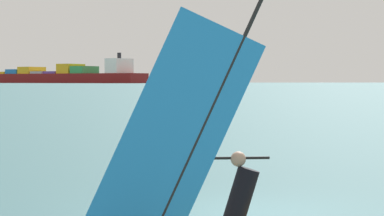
# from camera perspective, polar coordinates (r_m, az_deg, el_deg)

# --- Properties ---
(ground_plane) EXTENTS (4000.00, 4000.00, 0.00)m
(ground_plane) POSITION_cam_1_polar(r_m,az_deg,el_deg) (13.28, 4.57, -8.37)
(ground_plane) COLOR #386066
(windsurfer) EXTENTS (3.98, 0.88, 4.02)m
(windsurfer) POSITION_cam_1_polar(r_m,az_deg,el_deg) (10.33, 2.27, -6.37)
(windsurfer) COLOR orange
(windsurfer) RESTS_ON ground_plane
(cargo_ship) EXTENTS (180.66, 169.41, 31.14)m
(cargo_ship) POSITION_cam_1_polar(r_m,az_deg,el_deg) (791.09, -10.28, 2.52)
(cargo_ship) COLOR maroon
(cargo_ship) RESTS_ON ground_plane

